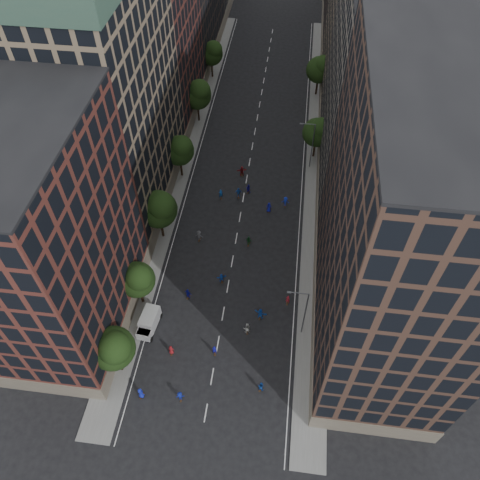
{
  "coord_description": "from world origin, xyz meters",
  "views": [
    {
      "loc": [
        6.47,
        -19.08,
        54.64
      ],
      "look_at": [
        0.83,
        25.04,
        2.0
      ],
      "focal_mm": 35.0,
      "sensor_mm": 36.0,
      "label": 1
    }
  ],
  "objects": [
    {
      "name": "bldg_right_a",
      "position": [
        19.0,
        15.0,
        18.0
      ],
      "size": [
        14.0,
        30.0,
        36.0
      ],
      "primitive_type": "cube",
      "color": "#473026",
      "rests_on": "ground"
    },
    {
      "name": "skater_4",
      "position": [
        -5.15,
        15.48,
        0.89
      ],
      "size": [
        1.13,
        0.79,
        1.79
      ],
      "primitive_type": "imported",
      "rotation": [
        0.0,
        0.0,
        2.76
      ],
      "color": "#1417A8",
      "rests_on": "ground"
    },
    {
      "name": "skater_7",
      "position": [
        8.5,
        16.3,
        0.81
      ],
      "size": [
        0.64,
        0.48,
        1.62
      ],
      "primitive_type": "imported",
      "rotation": [
        0.0,
        0.0,
        2.98
      ],
      "color": "maroon",
      "rests_on": "ground"
    },
    {
      "name": "skater_3",
      "position": [
        -3.24,
        1.26,
        0.77
      ],
      "size": [
        1.11,
        0.81,
        1.55
      ],
      "primitive_type": "imported",
      "rotation": [
        0.0,
        0.0,
        3.39
      ],
      "color": "navy",
      "rests_on": "ground"
    },
    {
      "name": "sidewalk_right",
      "position": [
        12.0,
        47.5,
        0.07
      ],
      "size": [
        4.0,
        105.0,
        0.15
      ],
      "primitive_type": "cube",
      "color": "slate",
      "rests_on": "ground"
    },
    {
      "name": "skater_11",
      "position": [
        -1.01,
        18.76,
        0.77
      ],
      "size": [
        1.49,
        0.95,
        1.54
      ],
      "primitive_type": "imported",
      "rotation": [
        0.0,
        0.0,
        3.52
      ],
      "color": "#1544AF",
      "rests_on": "ground"
    },
    {
      "name": "skater_5",
      "position": [
        5.02,
        13.52,
        0.94
      ],
      "size": [
        1.84,
        1.05,
        1.89
      ],
      "primitive_type": "imported",
      "rotation": [
        0.0,
        0.0,
        2.84
      ],
      "color": "#1549B2",
      "rests_on": "ground"
    },
    {
      "name": "bldg_left_c",
      "position": [
        -19.0,
        58.0,
        14.0
      ],
      "size": [
        14.0,
        20.0,
        28.0
      ],
      "primitive_type": "cube",
      "color": "#5C2A23",
      "rests_on": "ground"
    },
    {
      "name": "cargo_van",
      "position": [
        -9.29,
        10.27,
        1.23
      ],
      "size": [
        2.52,
        4.58,
        2.33
      ],
      "rotation": [
        0.0,
        0.0,
        -0.11
      ],
      "color": "silver",
      "rests_on": "ground"
    },
    {
      "name": "skater_8",
      "position": [
        3.5,
        11.14,
        0.97
      ],
      "size": [
        1.09,
        0.94,
        1.94
      ],
      "primitive_type": "imported",
      "rotation": [
        0.0,
        0.0,
        3.38
      ],
      "color": "#B9B8B4",
      "rests_on": "ground"
    },
    {
      "name": "sidewalk_left",
      "position": [
        -12.0,
        47.5,
        0.07
      ],
      "size": [
        4.0,
        105.0,
        0.15
      ],
      "primitive_type": "cube",
      "color": "slate",
      "rests_on": "ground"
    },
    {
      "name": "ground",
      "position": [
        0.0,
        40.0,
        0.0
      ],
      "size": [
        240.0,
        240.0,
        0.0
      ],
      "primitive_type": "plane",
      "color": "black",
      "rests_on": "ground"
    },
    {
      "name": "skater_16",
      "position": [
        -0.82,
        36.03,
        0.95
      ],
      "size": [
        1.17,
        0.63,
        1.9
      ],
      "primitive_type": "imported",
      "rotation": [
        0.0,
        0.0,
        3.3
      ],
      "color": "#1648B2",
      "rests_on": "ground"
    },
    {
      "name": "skater_9",
      "position": [
        -5.53,
        25.98,
        0.95
      ],
      "size": [
        1.33,
        0.91,
        1.9
      ],
      "primitive_type": "imported",
      "rotation": [
        0.0,
        0.0,
        2.96
      ],
      "color": "#45464B",
      "rests_on": "ground"
    },
    {
      "name": "skater_17",
      "position": [
        -0.93,
        41.38,
        0.92
      ],
      "size": [
        1.8,
        1.04,
        1.85
      ],
      "primitive_type": "imported",
      "rotation": [
        0.0,
        0.0,
        3.45
      ],
      "color": "maroon",
      "rests_on": "ground"
    },
    {
      "name": "skater_13",
      "position": [
        -3.69,
        35.37,
        0.91
      ],
      "size": [
        0.77,
        0.64,
        1.81
      ],
      "primitive_type": "imported",
      "rotation": [
        0.0,
        0.0,
        3.51
      ],
      "color": "#144BA3",
      "rests_on": "ground"
    },
    {
      "name": "tree_left_4",
      "position": [
        -11.0,
        55.84,
        6.1
      ],
      "size": [
        5.4,
        5.4,
        9.08
      ],
      "color": "black",
      "rests_on": "ground"
    },
    {
      "name": "tree_left_2",
      "position": [
        -10.99,
        25.83,
        6.36
      ],
      "size": [
        5.6,
        5.6,
        9.45
      ],
      "color": "black",
      "rests_on": "ground"
    },
    {
      "name": "tree_right_a",
      "position": [
        11.38,
        47.85,
        5.63
      ],
      "size": [
        5.0,
        5.0,
        8.39
      ],
      "color": "black",
      "rests_on": "ground"
    },
    {
      "name": "bldg_left_a",
      "position": [
        -19.0,
        11.0,
        15.0
      ],
      "size": [
        14.0,
        22.0,
        30.0
      ],
      "primitive_type": "cube",
      "color": "#5C2A23",
      "rests_on": "ground"
    },
    {
      "name": "skater_0",
      "position": [
        -7.9,
        1.0,
        0.91
      ],
      "size": [
        1.02,
        0.83,
        1.81
      ],
      "primitive_type": "imported",
      "rotation": [
        0.0,
        0.0,
        2.81
      ],
      "color": "#1725BD",
      "rests_on": "ground"
    },
    {
      "name": "skater_6",
      "position": [
        -5.61,
        6.96,
        0.77
      ],
      "size": [
        0.79,
        0.55,
        1.54
      ],
      "primitive_type": "imported",
      "rotation": [
        0.0,
        0.0,
        3.22
      ],
      "color": "maroon",
      "rests_on": "ground"
    },
    {
      "name": "bldg_left_b",
      "position": [
        -19.0,
        35.0,
        17.0
      ],
      "size": [
        14.0,
        26.0,
        34.0
      ],
      "primitive_type": "cube",
      "color": "#857057",
      "rests_on": "ground"
    },
    {
      "name": "bldg_right_b",
      "position": [
        19.0,
        44.0,
        16.5
      ],
      "size": [
        14.0,
        28.0,
        33.0
      ],
      "primitive_type": "cube",
      "color": "#686056",
      "rests_on": "ground"
    },
    {
      "name": "tree_left_5",
      "position": [
        -11.02,
        71.86,
        5.68
      ],
      "size": [
        4.8,
        4.8,
        8.33
      ],
      "color": "black",
      "rests_on": "ground"
    },
    {
      "name": "tree_left_0",
      "position": [
        -11.01,
        3.85,
        5.96
      ],
      "size": [
        5.2,
        5.2,
        8.83
      ],
      "color": "black",
      "rests_on": "ground"
    },
    {
      "name": "streetlamp_near",
      "position": [
        10.37,
        12.0,
        5.17
      ],
      "size": [
        2.64,
        0.22,
        9.06
      ],
      "color": "#595B60",
      "rests_on": "ground"
    },
    {
      "name": "tree_left_3",
      "position": [
        -11.02,
        39.85,
        5.82
      ],
      "size": [
        5.0,
        5.0,
        8.58
      ],
      "color": "black",
      "rests_on": "ground"
    },
    {
      "name": "skater_15",
      "position": [
        6.96,
        34.93,
        0.9
      ],
      "size": [
        1.17,
        0.68,
        1.81
      ],
      "primitive_type": "imported",
      "rotation": [
        0.0,
        0.0,
        3.14
      ],
      "color": "#162AB5",
      "rests_on": "ground"
    },
    {
      "name": "skater_14",
      "position": [
        0.65,
        37.31,
        0.81
      ],
      "size": [
        0.96,
        0.86,
        1.62
      ],
      "primitive_type": "imported",
      "rotation": [
        0.0,
        0.0,
        2.76
      ],
      "color": "#181294",
      "rests_on": "ground"
    },
    {
      "name": "streetlamp_far",
      "position": [
        10.37,
        45.0,
        5.17
      ],
      "size": [
        2.64,
        0.22,
        9.06
      ],
      "color": "#595B60",
      "rests_on": "ground"
    },
    {
      "name": "tree_right_b",
      "position": [
        11.39,
        67.85,
        5.96
      ],
      "size": [
        5.2,
        5.2,
        8.83
      ],
      "color": "black",
      "rests_on": "ground"
    },
    {
      "name": "skater_12",
      "position": [
        4.44,
        33.32,
        0.9
      ],
      "size": [
        0.92,
        0.65,
        1.8
      ],
      "primitive_type": "imported",
      "rotation": [
        0.0,
        0.0,
        3.23
      ],
      "color": "#13179B",
      "rests_on": "ground"
    },
    {
      "name": "tree_left_1",
      "position": [
        -11.02,
        13.86,
        5.55
      ],
      "size": [
        4.8,
        4.8,
        8.21
      ],
      "color": "black",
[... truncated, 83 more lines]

